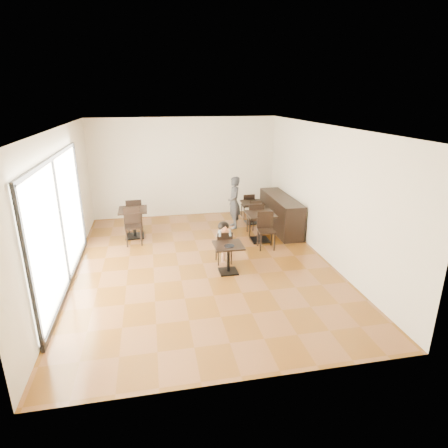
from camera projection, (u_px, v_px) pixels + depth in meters
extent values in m
cube|color=brown|center=(203.00, 263.00, 9.02)|extent=(6.00, 8.00, 0.01)
cube|color=white|center=(200.00, 127.00, 7.98)|extent=(6.00, 8.00, 0.01)
cube|color=beige|center=(185.00, 168.00, 12.21)|extent=(6.00, 0.01, 3.20)
cube|color=beige|center=(245.00, 280.00, 4.79)|extent=(6.00, 0.01, 3.20)
cube|color=beige|center=(62.00, 207.00, 7.95)|extent=(0.01, 8.00, 3.20)
cube|color=beige|center=(324.00, 193.00, 9.05)|extent=(0.01, 8.00, 3.20)
cube|color=white|center=(60.00, 223.00, 7.55)|extent=(0.04, 4.50, 2.60)
cylinder|color=black|center=(229.00, 246.00, 8.26)|extent=(0.23, 0.23, 0.01)
imported|color=#37373B|center=(234.00, 203.00, 11.23)|extent=(0.38, 0.57, 1.57)
cube|color=black|center=(281.00, 213.00, 11.20)|extent=(0.60, 2.40, 1.00)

